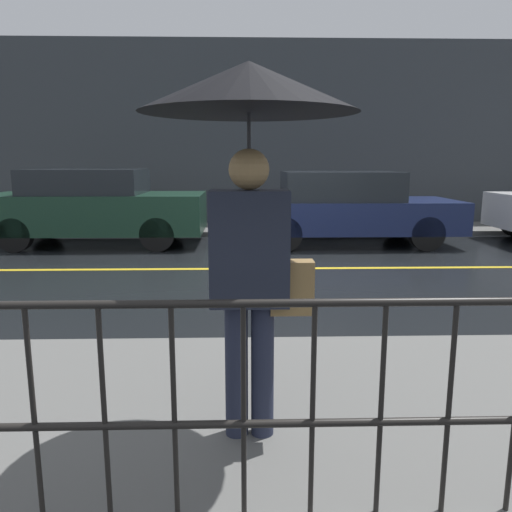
{
  "coord_description": "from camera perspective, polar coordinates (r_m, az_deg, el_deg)",
  "views": [
    {
      "loc": [
        -0.75,
        -7.73,
        1.68
      ],
      "look_at": [
        -0.61,
        -2.58,
        0.7
      ],
      "focal_mm": 35.0,
      "sensor_mm": 36.0,
      "label": 1
    }
  ],
  "objects": [
    {
      "name": "building_storefront",
      "position": [
        13.15,
        1.74,
        13.61
      ],
      "size": [
        28.0,
        0.3,
        4.66
      ],
      "color": "#383D42",
      "rests_on": "ground_plane"
    },
    {
      "name": "sidewalk_near",
      "position": [
        3.52,
        11.45,
        -16.99
      ],
      "size": [
        28.0,
        2.56,
        0.11
      ],
      "color": "#60605E",
      "rests_on": "ground_plane"
    },
    {
      "name": "lane_marking",
      "position": [
        7.95,
        3.88,
        -1.41
      ],
      "size": [
        25.2,
        0.12,
        0.01
      ],
      "color": "gold",
      "rests_on": "ground_plane"
    },
    {
      "name": "ground_plane",
      "position": [
        7.95,
        3.88,
        -1.44
      ],
      "size": [
        80.0,
        80.0,
        0.0
      ],
      "primitive_type": "plane",
      "color": "black"
    },
    {
      "name": "railing_foreground",
      "position": [
        2.33,
        17.87,
        -13.72
      ],
      "size": [
        12.0,
        0.04,
        1.01
      ],
      "color": "black",
      "rests_on": "sidewalk_near"
    },
    {
      "name": "car_dark_green",
      "position": [
        10.6,
        -17.94,
        5.4
      ],
      "size": [
        4.29,
        1.78,
        1.52
      ],
      "color": "#193828",
      "rests_on": "ground_plane"
    },
    {
      "name": "pedestrian",
      "position": [
        2.69,
        -0.72,
        13.47
      ],
      "size": [
        1.15,
        1.15,
        2.08
      ],
      "color": "#23283D",
      "rests_on": "sidewalk_near"
    },
    {
      "name": "sidewalk_far",
      "position": [
        12.19,
        1.96,
        3.11
      ],
      "size": [
        28.0,
        1.8,
        0.11
      ],
      "color": "#60605E",
      "rests_on": "ground_plane"
    },
    {
      "name": "car_navy",
      "position": [
        10.39,
        10.12,
        5.5
      ],
      "size": [
        4.36,
        1.94,
        1.47
      ],
      "color": "#19234C",
      "rests_on": "ground_plane"
    }
  ]
}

